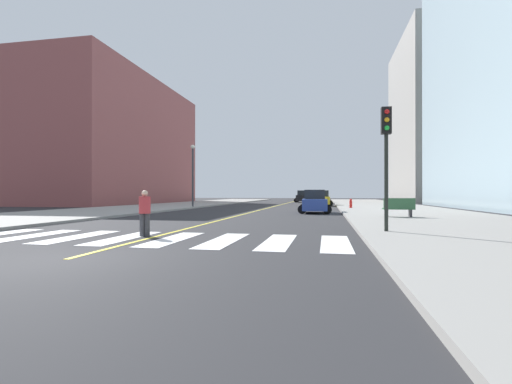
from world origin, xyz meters
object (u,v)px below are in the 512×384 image
car_yellow_fourth (322,199)px  pedestrian_crossing (145,211)px  car_gray_third (319,198)px  park_bench (399,208)px  car_black_nearest (303,197)px  fire_hydrant (351,203)px  street_lamp (193,170)px  car_blue_second (314,202)px  traffic_light_near_corner (386,144)px

car_yellow_fourth → pedestrian_crossing: (-5.95, -33.06, 0.03)m
car_gray_third → park_bench: (5.24, -32.53, -0.19)m
car_black_nearest → park_bench: bearing=101.5°
car_yellow_fourth → park_bench: 22.86m
fire_hydrant → street_lamp: size_ratio=0.14×
car_blue_second → pedestrian_crossing: bearing=69.6°
car_blue_second → car_gray_third: (-0.08, 26.32, 0.03)m
park_bench → car_gray_third: bearing=7.0°
car_blue_second → car_yellow_fourth: size_ratio=0.97×
car_blue_second → park_bench: bearing=127.6°
car_black_nearest → pedestrian_crossing: (-2.54, -50.57, -0.04)m
car_yellow_fourth → street_lamp: street_lamp is taller
car_yellow_fourth → street_lamp: 16.26m
pedestrian_crossing → street_lamp: (-7.49, 24.49, 3.17)m
car_gray_third → street_lamp: (-12.98, -18.74, 3.21)m
car_blue_second → pedestrian_crossing: size_ratio=2.50×
car_blue_second → car_yellow_fourth: car_yellow_fourth is taller
fire_hydrant → park_bench: bearing=-81.8°
traffic_light_near_corner → street_lamp: (-16.16, 22.48, 0.69)m
car_gray_third → car_yellow_fourth: size_ratio=1.01×
car_gray_third → traffic_light_near_corner: traffic_light_near_corner is taller
car_gray_third → park_bench: bearing=101.9°
car_black_nearest → car_blue_second: (3.03, -33.66, -0.10)m
street_lamp → car_blue_second: bearing=-30.1°
car_gray_third → pedestrian_crossing: 43.58m
car_black_nearest → car_gray_third: bearing=111.8°
car_yellow_fourth → traffic_light_near_corner: bearing=94.8°
car_black_nearest → street_lamp: (-10.03, -26.09, 3.13)m
traffic_light_near_corner → street_lamp: street_lamp is taller
car_gray_third → fire_hydrant: bearing=102.5°
car_blue_second → fire_hydrant: bearing=-116.8°
car_blue_second → street_lamp: 15.44m
car_gray_third → park_bench: 32.95m
car_black_nearest → fire_hydrant: size_ratio=5.13×
car_gray_third → street_lamp: 23.02m
car_yellow_fourth → pedestrian_crossing: size_ratio=2.56×
fire_hydrant → traffic_light_near_corner: bearing=-90.4°
car_gray_third → street_lamp: bearing=58.0°
car_gray_third → car_yellow_fourth: car_yellow_fourth is taller
car_blue_second → street_lamp: bearing=-32.3°
car_black_nearest → traffic_light_near_corner: traffic_light_near_corner is taller
traffic_light_near_corner → pedestrian_crossing: 9.24m
car_yellow_fourth → pedestrian_crossing: 33.59m
fire_hydrant → car_black_nearest: bearing=103.3°
car_yellow_fourth → street_lamp: (-13.44, -8.57, 3.20)m
traffic_light_near_corner → park_bench: traffic_light_near_corner is taller
pedestrian_crossing → car_black_nearest: bearing=-117.0°
car_yellow_fourth → traffic_light_near_corner: size_ratio=0.93×
car_blue_second → car_yellow_fourth: 16.15m
car_blue_second → fire_hydrant: (3.25, 7.07, -0.28)m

